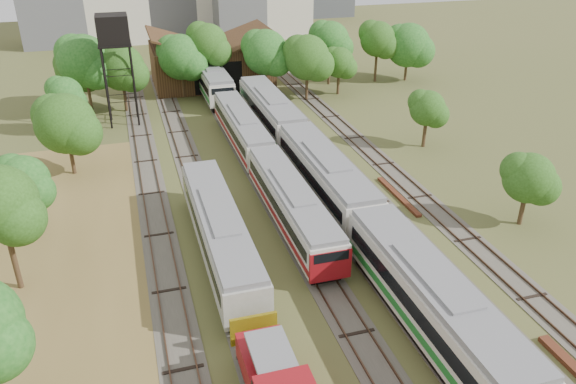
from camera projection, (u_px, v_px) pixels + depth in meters
name	position (u px, v px, depth m)	size (l,w,h in m)	color
ground	(414.00, 365.00, 30.30)	(240.00, 240.00, 0.00)	#475123
dry_grass_patch	(69.00, 333.00, 32.53)	(14.00, 60.00, 0.04)	brown
tracks	(277.00, 177.00, 51.51)	(24.60, 80.00, 0.19)	#4C473D
railcar_red_set	(263.00, 162.00, 50.23)	(2.82, 34.58, 3.48)	black
railcar_green_set	(326.00, 177.00, 46.61)	(3.27, 52.08, 4.05)	black
railcar_rear	(212.00, 80.00, 73.44)	(3.21, 16.08, 3.97)	black
old_grey_coach	(220.00, 232.00, 39.01)	(2.94, 18.00, 3.64)	black
water_tower	(113.00, 33.00, 60.39)	(3.50, 3.50, 12.10)	black
rail_pile_far	(398.00, 196.00, 47.98)	(0.46, 7.42, 0.24)	#5A2B19
maintenance_shed	(211.00, 63.00, 78.37)	(16.45, 11.55, 7.58)	#382414
tree_band_left	(42.00, 158.00, 42.82)	(7.73, 64.89, 8.57)	#382616
tree_band_far	(255.00, 52.00, 72.15)	(49.40, 11.44, 9.34)	#382616
tree_band_right	(411.00, 104.00, 57.84)	(5.54, 40.59, 6.22)	#382616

